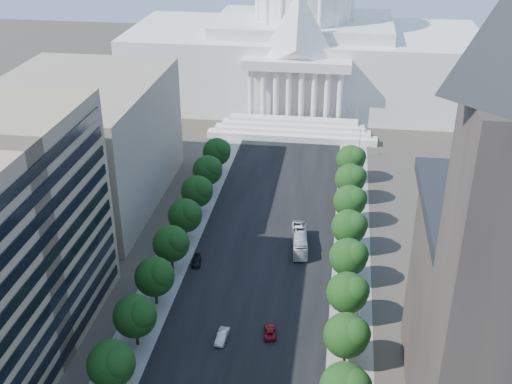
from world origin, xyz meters
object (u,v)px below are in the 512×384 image
at_px(car_red, 270,332).
at_px(car_dark_b, 196,261).
at_px(city_bus, 300,241).
at_px(car_silver, 222,337).

relative_size(car_red, car_dark_b, 1.03).
xyz_separation_m(car_red, car_dark_b, (-18.20, 20.66, 0.01)).
distance_m(car_red, city_bus, 30.35).
distance_m(car_silver, car_dark_b, 25.42).
bearing_deg(car_red, car_silver, 11.06).
height_order(car_red, city_bus, city_bus).
relative_size(car_dark_b, city_bus, 0.35).
distance_m(car_red, car_dark_b, 27.53).
xyz_separation_m(car_silver, city_bus, (11.07, 32.91, 1.01)).
bearing_deg(car_dark_b, car_red, -55.84).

